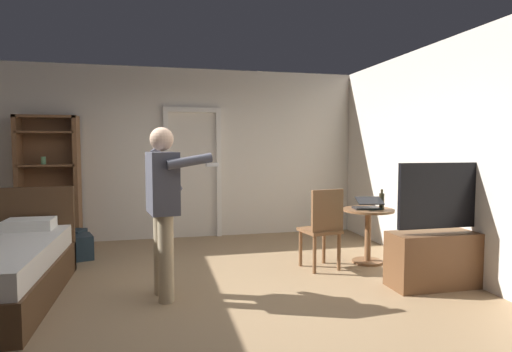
# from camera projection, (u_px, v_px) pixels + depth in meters

# --- Properties ---
(ground_plane) EXTENTS (6.54, 6.54, 0.00)m
(ground_plane) POSITION_uv_depth(u_px,v_px,m) (194.00, 295.00, 4.23)
(ground_plane) COLOR #997A56
(wall_back) EXTENTS (6.18, 0.12, 2.76)m
(wall_back) POSITION_uv_depth(u_px,v_px,m) (179.00, 154.00, 6.85)
(wall_back) COLOR silver
(wall_back) RESTS_ON ground_plane
(wall_right) EXTENTS (0.12, 5.72, 2.76)m
(wall_right) POSITION_uv_depth(u_px,v_px,m) (458.00, 157.00, 4.81)
(wall_right) COLOR silver
(wall_right) RESTS_ON ground_plane
(doorway_frame) EXTENTS (0.93, 0.08, 2.13)m
(doorway_frame) POSITION_uv_depth(u_px,v_px,m) (193.00, 163.00, 6.83)
(doorway_frame) COLOR white
(doorway_frame) RESTS_ON ground_plane
(bookshelf) EXTENTS (0.86, 0.32, 1.95)m
(bookshelf) POSITION_uv_depth(u_px,v_px,m) (49.00, 177.00, 6.22)
(bookshelf) COLOR brown
(bookshelf) RESTS_ON ground_plane
(tv_flatscreen) EXTENTS (1.27, 0.40, 1.33)m
(tv_flatscreen) POSITION_uv_depth(u_px,v_px,m) (447.00, 250.00, 4.49)
(tv_flatscreen) COLOR brown
(tv_flatscreen) RESTS_ON ground_plane
(side_table) EXTENTS (0.65, 0.65, 0.70)m
(side_table) POSITION_uv_depth(u_px,v_px,m) (368.00, 226.00, 5.37)
(side_table) COLOR brown
(side_table) RESTS_ON ground_plane
(laptop) EXTENTS (0.37, 0.37, 0.16)m
(laptop) POSITION_uv_depth(u_px,v_px,m) (367.00, 205.00, 5.30)
(laptop) COLOR black
(laptop) RESTS_ON side_table
(bottle_on_table) EXTENTS (0.06, 0.06, 0.26)m
(bottle_on_table) POSITION_uv_depth(u_px,v_px,m) (382.00, 201.00, 5.30)
(bottle_on_table) COLOR #2E2818
(bottle_on_table) RESTS_ON side_table
(wooden_chair) EXTENTS (0.48, 0.48, 0.99)m
(wooden_chair) POSITION_uv_depth(u_px,v_px,m) (323.00, 225.00, 5.05)
(wooden_chair) COLOR brown
(wooden_chair) RESTS_ON ground_plane
(person_blue_shirt) EXTENTS (0.69, 0.63, 1.68)m
(person_blue_shirt) POSITION_uv_depth(u_px,v_px,m) (164.00, 199.00, 4.10)
(person_blue_shirt) COLOR tan
(person_blue_shirt) RESTS_ON ground_plane
(suitcase_dark) EXTENTS (0.56, 0.49, 0.32)m
(suitcase_dark) POSITION_uv_depth(u_px,v_px,m) (73.00, 248.00, 5.53)
(suitcase_dark) COLOR #1E2D38
(suitcase_dark) RESTS_ON ground_plane
(suitcase_small) EXTENTS (0.66, 0.45, 0.34)m
(suitcase_small) POSITION_uv_depth(u_px,v_px,m) (62.00, 242.00, 5.84)
(suitcase_small) COLOR #1E2D38
(suitcase_small) RESTS_ON ground_plane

